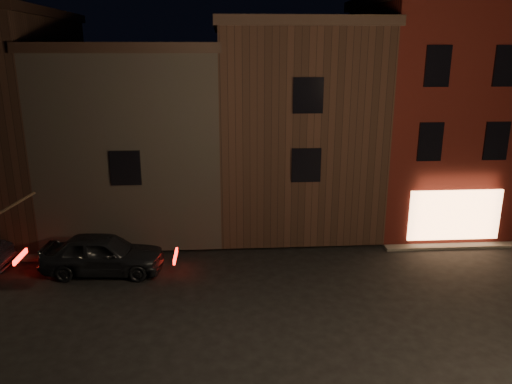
% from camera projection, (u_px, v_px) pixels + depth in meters
% --- Properties ---
extents(ground, '(120.00, 120.00, 0.00)m').
position_uv_depth(ground, '(285.00, 317.00, 16.00)').
color(ground, black).
rests_on(ground, ground).
extents(corner_building, '(6.50, 8.50, 10.50)m').
position_uv_depth(corner_building, '(426.00, 110.00, 24.10)').
color(corner_building, '#400E0B').
rests_on(corner_building, ground).
extents(row_building_a, '(7.30, 10.30, 9.40)m').
position_uv_depth(row_building_a, '(290.00, 120.00, 24.81)').
color(row_building_a, black).
rests_on(row_building_a, ground).
extents(row_building_b, '(7.80, 10.30, 8.40)m').
position_uv_depth(row_building_b, '(143.00, 132.00, 24.47)').
color(row_building_b, black).
rests_on(row_building_b, ground).
extents(parked_car_a, '(4.69, 2.17, 1.56)m').
position_uv_depth(parked_car_a, '(103.00, 254.00, 18.97)').
color(parked_car_a, black).
rests_on(parked_car_a, ground).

